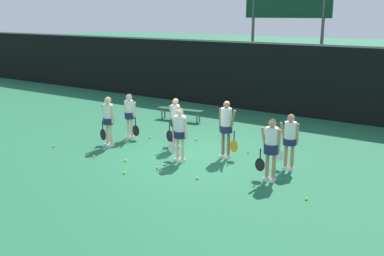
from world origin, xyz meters
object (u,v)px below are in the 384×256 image
tennis_ball_4 (94,156)px  tennis_ball_2 (150,138)px  player_0 (108,117)px  player_6 (290,137)px  player_2 (271,145)px  player_4 (175,119)px  player_5 (226,124)px  tennis_ball_3 (166,164)px  tennis_ball_10 (248,153)px  tennis_ball_7 (306,199)px  tennis_ball_9 (197,178)px  player_3 (130,113)px  tennis_ball_0 (124,173)px  tennis_ball_6 (125,161)px  player_1 (180,130)px  tennis_ball_5 (196,139)px  bench_courtside (180,111)px  scoreboard (287,16)px  tennis_ball_8 (157,168)px  tennis_ball_1 (54,146)px

tennis_ball_4 → tennis_ball_2: bearing=88.3°
player_0 → player_6: bearing=13.2°
player_2 → player_4: size_ratio=1.02×
player_5 → tennis_ball_3: bearing=-127.1°
tennis_ball_10 → tennis_ball_7: bearing=-41.6°
player_2 → tennis_ball_3: size_ratio=25.45×
player_2 → tennis_ball_9: player_2 is taller
player_0 → tennis_ball_7: bearing=-3.2°
player_3 → tennis_ball_0: size_ratio=23.06×
tennis_ball_2 → tennis_ball_6: bearing=-67.4°
player_1 → player_3: (-2.93, 1.08, -0.02)m
player_4 → tennis_ball_10: player_4 is taller
player_1 → tennis_ball_6: player_1 is taller
player_6 → tennis_ball_5: size_ratio=22.70×
tennis_ball_0 → bench_courtside: bearing=111.5°
tennis_ball_9 → scoreboard: bearing=100.7°
scoreboard → tennis_ball_9: size_ratio=74.90×
tennis_ball_0 → tennis_ball_8: tennis_ball_0 is taller
bench_courtside → player_0: (0.18, -4.40, 0.59)m
tennis_ball_2 → tennis_ball_4: bearing=-91.7°
tennis_ball_3 → scoreboard: bearing=93.5°
player_3 → tennis_ball_8: player_3 is taller
player_1 → tennis_ball_5: size_ratio=22.78×
tennis_ball_3 → player_3: bearing=149.8°
tennis_ball_8 → tennis_ball_1: bearing=-176.8°
tennis_ball_9 → tennis_ball_10: 2.83m
scoreboard → tennis_ball_5: (-0.11, -7.43, -4.18)m
player_5 → player_6: (2.02, 0.06, -0.10)m
player_2 → tennis_ball_5: size_ratio=23.63×
player_0 → tennis_ball_10: 4.75m
tennis_ball_0 → scoreboard: bearing=90.4°
tennis_ball_2 → player_5: bearing=-6.8°
player_5 → tennis_ball_6: 3.25m
tennis_ball_7 → tennis_ball_8: (-4.37, -0.23, -0.00)m
tennis_ball_1 → tennis_ball_3: (4.23, 0.59, 0.00)m
scoreboard → tennis_ball_0: size_ratio=75.95×
player_2 → tennis_ball_7: size_ratio=25.31×
player_2 → tennis_ball_2: bearing=161.0°
scoreboard → tennis_ball_3: bearing=-86.5°
player_2 → tennis_ball_9: bearing=-152.2°
player_3 → player_1: bearing=-24.9°
tennis_ball_6 → tennis_ball_8: (1.19, 0.04, -0.00)m
bench_courtside → tennis_ball_10: size_ratio=29.94×
bench_courtside → tennis_ball_3: bearing=-66.9°
tennis_ball_1 → tennis_ball_2: same height
player_1 → player_4: (-0.95, 1.07, 0.00)m
tennis_ball_4 → tennis_ball_5: size_ratio=0.92×
bench_courtside → player_1: size_ratio=1.24×
scoreboard → tennis_ball_7: (4.95, -10.31, -4.19)m
tennis_ball_3 → tennis_ball_1: bearing=-172.0°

